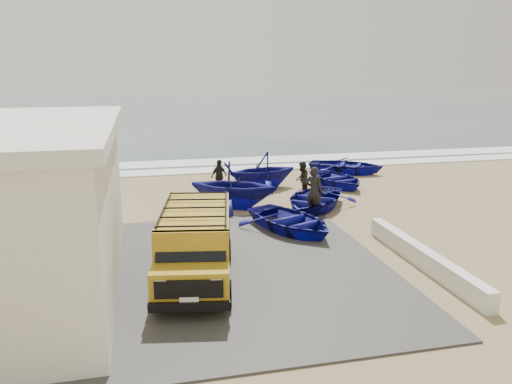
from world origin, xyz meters
TOP-DOWN VIEW (x-y plane):
  - ground at (0.00, 0.00)m, footprint 160.00×160.00m
  - slab at (-2.00, -2.00)m, footprint 12.00×10.00m
  - ocean at (0.00, 56.00)m, footprint 180.00×88.00m
  - surf_line at (0.00, 12.00)m, footprint 180.00×1.60m
  - surf_wash at (0.00, 14.50)m, footprint 180.00×2.20m
  - parapet at (5.00, -3.00)m, footprint 0.35×6.00m
  - van at (-1.45, -2.44)m, footprint 2.56×4.86m
  - boat_near_left at (2.20, 0.90)m, footprint 3.98×4.56m
  - boat_near_right at (3.94, 3.39)m, footprint 4.72×4.91m
  - boat_mid_left at (0.82, 4.33)m, footprint 4.61×4.39m
  - boat_mid_right at (6.36, 6.95)m, footprint 3.23×4.00m
  - boat_far_left at (2.79, 7.39)m, footprint 3.79×3.43m
  - boat_far_right at (8.02, 9.74)m, footprint 4.84×4.46m
  - fisherman_front at (3.64, 2.57)m, footprint 0.83×0.82m
  - fisherman_middle at (4.09, 5.44)m, footprint 0.89×0.96m
  - fisherman_back at (0.65, 6.99)m, footprint 0.96×0.80m

SIDE VIEW (x-z plane):
  - ground at x=0.00m, z-range 0.00..0.00m
  - ocean at x=0.00m, z-range 0.00..0.01m
  - surf_wash at x=0.00m, z-range 0.00..0.04m
  - slab at x=-2.00m, z-range 0.00..0.05m
  - surf_line at x=0.00m, z-range 0.00..0.06m
  - parapet at x=5.00m, z-range 0.00..0.55m
  - boat_mid_right at x=6.36m, z-range 0.00..0.73m
  - boat_near_left at x=2.20m, z-range 0.00..0.79m
  - boat_far_right at x=8.02m, z-range 0.00..0.82m
  - boat_near_right at x=3.94m, z-range 0.00..0.83m
  - fisherman_back at x=0.65m, z-range 0.00..1.53m
  - fisherman_middle at x=4.09m, z-range 0.00..1.57m
  - boat_far_left at x=2.79m, z-range 0.00..1.74m
  - boat_mid_left at x=0.82m, z-range 0.00..1.89m
  - fisherman_front at x=3.64m, z-range 0.00..1.92m
  - van at x=-1.45m, z-range 0.07..2.06m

